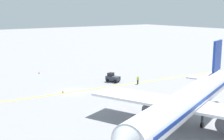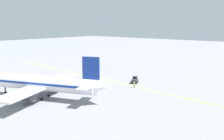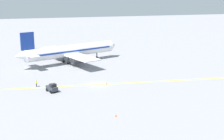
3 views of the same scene
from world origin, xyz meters
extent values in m
plane|color=gray|center=(0.00, 0.00, 0.00)|extent=(400.00, 400.00, 0.00)
cube|color=yellow|center=(0.00, 0.00, 0.00)|extent=(12.02, 119.47, 0.01)
cylinder|color=white|center=(-25.46, -2.40, 3.80)|extent=(14.18, 29.28, 3.60)
cone|color=white|center=(-19.51, -17.79, 4.10)|extent=(3.94, 3.90, 3.06)
cube|color=#193899|center=(-25.46, -2.40, 3.95)|extent=(13.13, 26.50, 0.50)
cube|color=white|center=(-25.10, -3.34, 3.08)|extent=(27.99, 14.95, 0.36)
cylinder|color=#4C4C51|center=(-20.44, -1.53, 1.83)|extent=(3.21, 3.78, 2.20)
cube|color=#193899|center=(-20.41, -15.46, 8.10)|extent=(1.78, 3.86, 5.00)
cube|color=white|center=(-20.59, -15.00, 4.20)|extent=(9.26, 5.48, 0.24)
cylinder|color=#4C4C51|center=(-26.23, -4.85, 1.40)|extent=(0.36, 0.36, 2.00)
cylinder|color=black|center=(-26.23, -4.85, 0.40)|extent=(0.55, 0.85, 0.80)
cylinder|color=#4C4C51|center=(-23.25, -3.69, 1.40)|extent=(0.36, 0.36, 2.00)
cylinder|color=black|center=(-23.25, -3.69, 0.40)|extent=(0.55, 0.85, 0.80)
cube|color=#333842|center=(2.49, -11.11, 0.80)|extent=(3.35, 2.54, 0.90)
cube|color=black|center=(2.99, -10.90, 1.60)|extent=(1.51, 1.60, 0.70)
sphere|color=orange|center=(2.99, -10.90, 2.03)|extent=(0.16, 0.16, 0.16)
cylinder|color=black|center=(3.10, -10.04, 0.35)|extent=(0.74, 0.50, 0.70)
cylinder|color=black|center=(3.67, -11.42, 0.35)|extent=(0.74, 0.50, 0.70)
cylinder|color=black|center=(1.30, -10.79, 0.35)|extent=(0.74, 0.50, 0.70)
cylinder|color=black|center=(1.88, -12.18, 0.35)|extent=(0.74, 0.50, 0.70)
cylinder|color=#23232D|center=(-2.08, -14.22, 0.42)|extent=(0.16, 0.16, 0.85)
cylinder|color=#23232D|center=(-2.27, -14.25, 0.42)|extent=(0.16, 0.16, 0.85)
cube|color=#CCD819|center=(-2.18, -14.24, 1.15)|extent=(0.39, 0.28, 0.60)
cylinder|color=#CCD819|center=(-1.94, -14.19, 1.15)|extent=(0.10, 0.10, 0.55)
cylinder|color=#CCD819|center=(-2.41, -14.28, 1.15)|extent=(0.10, 0.10, 0.55)
sphere|color=beige|center=(-2.18, -14.24, 1.57)|extent=(0.22, 0.22, 0.22)
cone|color=orange|center=(20.13, -1.52, 0.28)|extent=(0.32, 0.32, 0.55)
cone|color=orange|center=(0.44, 2.06, 0.28)|extent=(0.32, 0.32, 0.55)
camera|label=1|loc=(-51.04, 27.94, 15.47)|focal=50.00mm
camera|label=2|loc=(-60.58, -55.27, 17.87)|focal=42.00mm
camera|label=3|loc=(69.72, -16.40, 21.64)|focal=50.00mm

